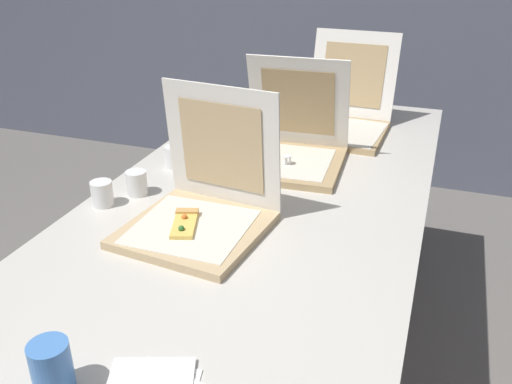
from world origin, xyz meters
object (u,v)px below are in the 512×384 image
Objects in this scene: pizza_box_middle at (291,149)px; cup_white_near_left at (102,194)px; cup_white_mid at (174,157)px; cup_printed_front at (52,368)px; table at (266,203)px; pizza_box_front at (201,210)px; pizza_box_back at (342,119)px; cup_white_near_center at (137,183)px; cup_white_far at (238,133)px.

pizza_box_middle is 4.93× the size of cup_white_near_left.
cup_white_mid is (-0.36, -0.15, -0.02)m from pizza_box_middle.
cup_printed_front reaches higher than cup_white_mid.
cup_printed_front reaches higher than table.
pizza_box_middle is at bearing 84.56° from pizza_box_front.
cup_white_near_left is at bearing -102.03° from cup_white_mid.
table is at bearing 79.65° from pizza_box_front.
cup_white_near_center is at bearing -119.86° from pizza_box_back.
cup_white_mid is at bearing -159.95° from pizza_box_middle.
cup_white_near_center is 0.74× the size of cup_printed_front.
pizza_box_middle is 0.52m from cup_white_near_center.
table is 0.35m from cup_white_mid.
pizza_box_back is (0.20, 0.87, -0.00)m from pizza_box_front.
cup_white_near_left is (-0.41, -0.26, 0.08)m from table.
pizza_box_middle reaches higher than cup_white_near_center.
cup_white_near_left is (-0.42, -0.47, -0.02)m from pizza_box_middle.
pizza_box_back reaches higher than table.
pizza_box_back is 0.99m from cup_white_near_left.
table is 27.46× the size of cup_white_near_left.
cup_printed_front is (0.26, -0.72, 0.01)m from cup_white_near_center.
cup_white_far is at bearing 68.27° from cup_white_mid.
cup_white_far is at bearing 147.93° from pizza_box_middle.
cup_white_far is (0.13, 0.51, 0.00)m from cup_white_near_center.
pizza_box_back is 5.96× the size of cup_white_far.
pizza_box_middle is 0.39m from pizza_box_back.
pizza_box_front is at bearing -101.01° from pizza_box_back.
pizza_box_front is 1.05× the size of pizza_box_middle.
cup_white_mid is at bearing 87.05° from cup_white_near_center.
cup_white_near_center is at bearing 161.54° from pizza_box_front.
cup_white_mid is at bearing 104.80° from cup_printed_front.
cup_white_near_left is (-0.32, 0.03, -0.02)m from pizza_box_front.
cup_printed_front is at bearing -75.20° from cup_white_mid.
pizza_box_back is 5.96× the size of cup_white_mid.
cup_white_near_center is 1.00× the size of cup_white_mid.
cup_white_near_center reaches higher than table.
pizza_box_front is 0.60m from cup_printed_front.
cup_white_mid is at bearing -111.73° from cup_white_far.
pizza_box_back is at bearing 79.10° from table.
table is 4.60× the size of pizza_box_back.
cup_white_near_left and cup_white_mid have the same top height.
table is at bearing 84.30° from cup_printed_front.
cup_white_near_left is (-0.52, -0.84, -0.02)m from pizza_box_back.
pizza_box_back is at bearing 49.53° from cup_white_mid.
pizza_box_middle reaches higher than cup_printed_front.
cup_printed_front reaches higher than cup_white_near_left.
cup_white_near_center is at bearing 59.64° from cup_white_near_left.
pizza_box_front is 0.29m from cup_white_near_center.
cup_white_near_center is at bearing -103.93° from cup_white_far.
cup_white_near_left is 0.32m from cup_white_mid.
pizza_box_middle reaches higher than table.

